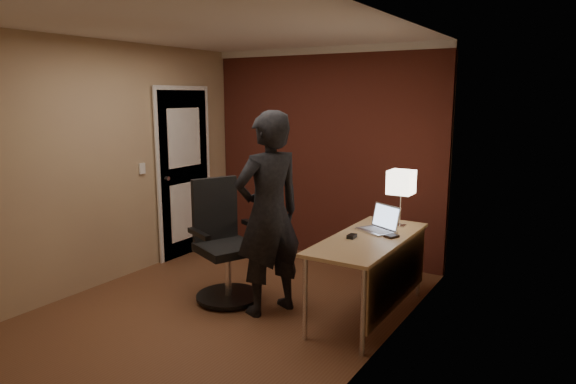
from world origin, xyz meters
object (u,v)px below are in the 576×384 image
Objects in this scene: wallet at (392,236)px; desk_lamp at (401,183)px; laptop at (381,224)px; mouse at (352,236)px; office_chair at (224,248)px; person at (269,214)px; desk at (377,252)px.

desk_lamp is at bearing 99.81° from wallet.
laptop is 3.74× the size of wallet.
office_chair reaches higher than mouse.
office_chair is 0.62× the size of person.
wallet is at bearing 44.75° from desk.
wallet is 0.10× the size of office_chair.
person reaches higher than laptop.
person reaches higher than mouse.
mouse is 0.76m from person.
desk is 0.33m from laptop.
wallet reaches higher than desk.
wallet is at bearing -80.19° from desk_lamp.
desk is 0.82× the size of person.
person reaches higher than desk.
mouse is 1.27m from office_chair.
desk_lamp is at bearing 67.57° from laptop.
desk_lamp is 4.86× the size of wallet.
laptop is 0.36× the size of office_chair.
office_chair is (-1.34, -0.60, -0.29)m from laptop.
desk is 2.80× the size of desk_lamp.
mouse is 0.91× the size of wallet.
person is at bearing -157.00° from desk.
laptop is 0.24m from wallet.
desk is 3.64× the size of laptop.
desk_lamp is 5.35× the size of mouse.
desk is 1.00m from person.
desk is 15.00× the size of mouse.
office_chair is at bearing -163.80° from wallet.
desk_lamp is (0.03, 0.50, 0.55)m from desk.
person is at bearing -141.96° from laptop.
mouse reaches higher than wallet.
person is at bearing -3.15° from office_chair.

